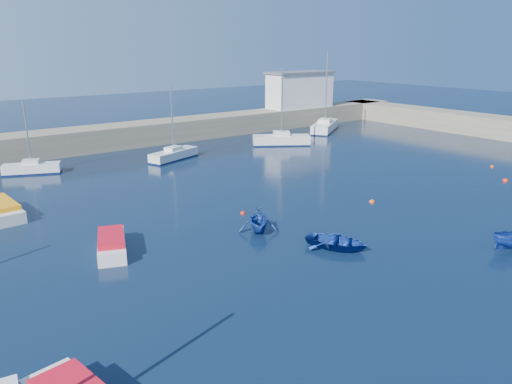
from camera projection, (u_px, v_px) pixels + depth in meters
ground at (472, 304)px, 23.52m from camera, size 220.00×220.00×0.00m
back_wall at (107, 137)px, 58.41m from camera, size 96.00×4.50×2.60m
right_arm at (434, 119)px, 73.01m from camera, size 4.50×32.00×2.60m
harbor_office at (300, 91)px, 74.60m from camera, size 10.00×4.00×5.00m
sailboat_5 at (32, 168)px, 47.05m from camera, size 5.26×3.29×6.84m
sailboat_6 at (174, 154)px, 52.81m from camera, size 6.22×3.67×7.91m
sailboat_7 at (281, 140)px, 60.44m from camera, size 6.79×5.33×9.07m
sailboat_8 at (325, 126)px, 70.23m from camera, size 8.24×6.68×10.88m
motorboat_1 at (112, 244)px, 29.27m from camera, size 3.01×4.68×1.08m
dinghy_center at (337, 242)px, 29.89m from camera, size 4.03×4.54×0.78m
dinghy_left at (258, 220)px, 32.45m from camera, size 3.80×3.91×1.57m
buoy_1 at (372, 202)px, 38.68m from camera, size 0.44×0.44×0.44m
buoy_2 at (505, 181)px, 44.67m from camera, size 0.50×0.50×0.50m
buoy_3 at (243, 214)px, 36.07m from camera, size 0.39×0.39×0.39m
buoy_4 at (492, 167)px, 49.79m from camera, size 0.37×0.37×0.37m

